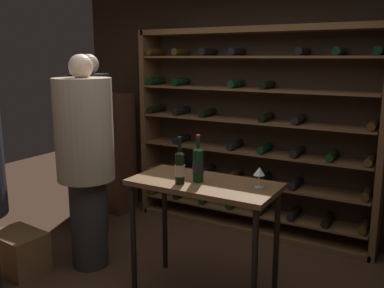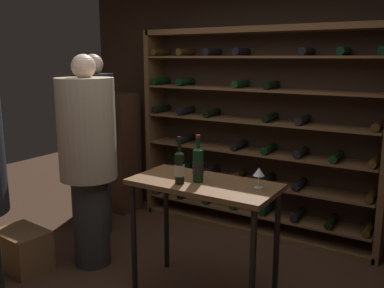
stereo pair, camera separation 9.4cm
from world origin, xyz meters
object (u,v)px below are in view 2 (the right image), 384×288
wine_glass_stemmed_left (259,173)px  person_host_in_suit (88,153)px  display_cabinet (118,152)px  wine_bottle_red_label (198,164)px  wine_bottle_gold_foil (179,167)px  tasting_table (204,197)px  wine_crate (23,249)px  person_guest_khaki (96,136)px  wine_rack (254,135)px

wine_glass_stemmed_left → person_host_in_suit: bearing=-174.7°
display_cabinet → wine_glass_stemmed_left: 2.57m
wine_bottle_red_label → wine_glass_stemmed_left: wine_bottle_red_label is taller
person_host_in_suit → wine_glass_stemmed_left: 1.57m
wine_bottle_red_label → wine_bottle_gold_foil: (-0.09, -0.12, -0.01)m
tasting_table → wine_glass_stemmed_left: bearing=10.4°
wine_crate → display_cabinet: 1.75m
person_host_in_suit → person_guest_khaki: bearing=58.1°
wine_rack → wine_crate: wine_rack is taller
wine_crate → display_cabinet: display_cabinet is taller
wine_rack → wine_glass_stemmed_left: size_ratio=17.60×
person_host_in_suit → person_guest_khaki: size_ratio=1.00×
person_host_in_suit → wine_glass_stemmed_left: person_host_in_suit is taller
wine_bottle_red_label → wine_bottle_gold_foil: 0.15m
tasting_table → wine_glass_stemmed_left: 0.48m
tasting_table → wine_crate: tasting_table is taller
display_cabinet → person_guest_khaki: bearing=-66.5°
person_guest_khaki → display_cabinet: bearing=-74.4°
wine_glass_stemmed_left → display_cabinet: bearing=154.8°
wine_bottle_red_label → wine_rack: bearing=96.4°
wine_rack → person_guest_khaki: bearing=-147.6°
display_cabinet → wine_glass_stemmed_left: bearing=-25.2°
person_guest_khaki → wine_glass_stemmed_left: person_guest_khaki is taller
tasting_table → wine_bottle_red_label: (-0.04, -0.02, 0.26)m
tasting_table → wine_bottle_gold_foil: wine_bottle_gold_foil is taller
wine_glass_stemmed_left → wine_bottle_gold_foil: bearing=-158.6°
person_guest_khaki → wine_bottle_gold_foil: size_ratio=5.35×
person_host_in_suit → wine_crate: size_ratio=3.99×
display_cabinet → tasting_table: bearing=-31.5°
person_guest_khaki → wine_crate: 1.32m
wine_bottle_red_label → tasting_table: bearing=28.1°
person_guest_khaki → wine_glass_stemmed_left: size_ratio=12.69×
wine_glass_stemmed_left → wine_crate: bearing=-164.8°
person_host_in_suit → display_cabinet: 1.47m
wine_crate → person_guest_khaki: bearing=89.6°
wine_bottle_red_label → wine_bottle_gold_foil: size_ratio=1.01×
person_guest_khaki → display_cabinet: 0.79m
display_cabinet → wine_glass_stemmed_left: (2.31, -1.08, 0.34)m
tasting_table → person_guest_khaki: 1.70m
person_guest_khaki → wine_bottle_gold_foil: bearing=148.5°
person_guest_khaki → tasting_table: bearing=154.6°
tasting_table → person_guest_khaki: bearing=162.5°
wine_bottle_gold_foil → wine_glass_stemmed_left: wine_bottle_gold_foil is taller
wine_crate → wine_bottle_gold_foil: bearing=12.8°
tasting_table → person_host_in_suit: bearing=-176.5°
person_guest_khaki → wine_crate: (-0.01, -0.98, -0.89)m
display_cabinet → wine_glass_stemmed_left: size_ratio=9.65×
person_guest_khaki → wine_bottle_gold_foil: 1.61m
wine_glass_stemmed_left → person_guest_khaki: bearing=168.0°
tasting_table → display_cabinet: (-1.89, 1.16, -0.10)m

